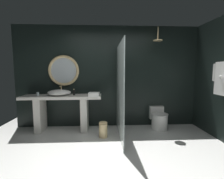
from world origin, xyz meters
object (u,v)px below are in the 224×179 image
Objects in this scene: vessel_sink at (59,93)px; toilet at (158,119)px; waste_bin at (103,129)px; rain_shower_head at (158,39)px; tumbler_cup at (38,94)px; round_wall_mirror at (64,71)px; hanging_bathrobe at (224,77)px; folded_hand_towel at (94,94)px; soap_dispenser at (74,92)px.

vessel_sink is 0.90× the size of toilet.
toilet reaches higher than waste_bin.
waste_bin is (-1.32, -0.46, -2.03)m from rain_shower_head.
round_wall_mirror reaches higher than tumbler_cup.
hanging_bathrobe is 2.68m from waste_bin.
vessel_sink is 6.43× the size of tumbler_cup.
vessel_sink is at bearing 179.74° from rain_shower_head.
round_wall_mirror is 2.40× the size of rain_shower_head.
tumbler_cup is 0.83m from round_wall_mirror.
hanging_bathrobe reaches higher than waste_bin.
waste_bin is (-1.42, -0.51, -0.07)m from toilet.
hanging_bathrobe reaches higher than folded_hand_towel.
folded_hand_towel is at bearing -174.26° from rain_shower_head.
tumbler_cup is at bearing -157.56° from round_wall_mirror.
soap_dispenser is 3.24m from hanging_bathrobe.
round_wall_mirror is 1.78m from waste_bin.
vessel_sink is 0.59m from round_wall_mirror.
rain_shower_head reaches higher than waste_bin.
folded_hand_towel is at bearing -21.13° from soap_dispenser.
rain_shower_head is 1.62m from hanging_bathrobe.
rain_shower_head is at bearing -6.53° from round_wall_mirror.
round_wall_mirror reaches higher than soap_dispenser.
toilet is at bearing 135.97° from hanging_bathrobe.
folded_hand_towel is at bearing 164.32° from hanging_bathrobe.
rain_shower_head is 0.53× the size of toilet.
soap_dispenser reaches higher than folded_hand_towel.
toilet is (2.47, 0.04, -0.70)m from vessel_sink.
toilet is (2.41, -0.21, -1.22)m from round_wall_mirror.
round_wall_mirror is 3.12× the size of folded_hand_towel.
vessel_sink is at bearing 156.00° from waste_bin.
tumbler_cup is at bearing 167.10° from hanging_bathrobe.
vessel_sink is at bearing 169.04° from folded_hand_towel.
soap_dispenser is at bearing 158.87° from folded_hand_towel.
soap_dispenser is 0.21× the size of hanging_bathrobe.
hanging_bathrobe reaches higher than toilet.
tumbler_cup reaches higher than toilet.
hanging_bathrobe reaches higher than tumbler_cup.
vessel_sink reaches higher than folded_hand_towel.
folded_hand_towel is at bearing -28.02° from round_wall_mirror.
rain_shower_head is 0.90× the size of waste_bin.
round_wall_mirror reaches higher than vessel_sink.
folded_hand_towel is (0.78, -0.42, -0.55)m from round_wall_mirror.
rain_shower_head is (2.37, -0.01, 1.27)m from vessel_sink.
waste_bin is at bearing 169.98° from hanging_bathrobe.
round_wall_mirror reaches higher than hanging_bathrobe.
waste_bin is at bearing -35.19° from soap_dispenser.
round_wall_mirror reaches higher than folded_hand_towel.
vessel_sink is at bearing -175.20° from soap_dispenser.
round_wall_mirror is 2.16× the size of waste_bin.
folded_hand_towel is (-2.58, 0.72, -0.43)m from hanging_bathrobe.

